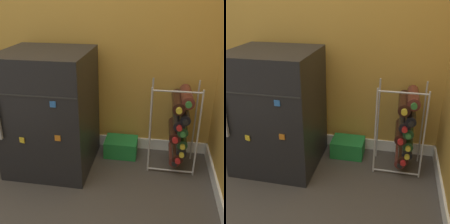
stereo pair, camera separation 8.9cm
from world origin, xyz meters
TOP-DOWN VIEW (x-y plane):
  - ground_plane at (0.00, 0.00)m, footprint 14.00×14.00m
  - mini_fridge at (-0.22, 0.38)m, footprint 0.57×0.57m
  - wine_rack at (0.67, 0.49)m, footprint 0.33×0.32m
  - soda_box at (0.25, 0.58)m, footprint 0.25×0.19m

SIDE VIEW (x-z plane):
  - ground_plane at x=0.00m, z-range 0.00..0.00m
  - soda_box at x=0.25m, z-range 0.00..0.13m
  - wine_rack at x=0.67m, z-range 0.01..0.65m
  - mini_fridge at x=-0.22m, z-range 0.00..0.84m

